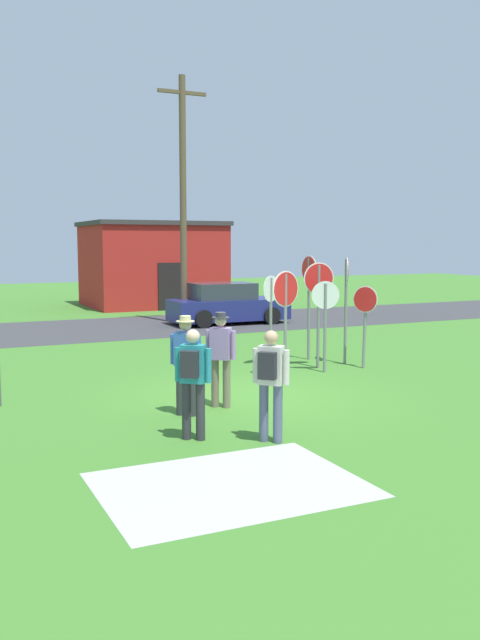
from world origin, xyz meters
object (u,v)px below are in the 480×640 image
Objects in this scene: stop_sign_far_back at (309,289)px; person_in_teal at (193,376)px; stop_sign_rear_left at (319,296)px; parked_car_on_street at (227,305)px; person_with_sunhat at (186,359)px; utility_pole at (183,197)px; stop_sign_low_front at (271,306)px; person_near_signs at (270,378)px; stop_sign_leaning_left at (325,312)px; person_holding_notes at (221,354)px; stop_sign_leaning_right at (365,313)px; stop_sign_tallest at (346,293)px; stop_sign_rear_right at (286,304)px.

stop_sign_far_back reaches higher than person_in_teal.
parked_car_on_street is at bearing 79.60° from stop_sign_rear_left.
stop_sign_rear_left is 5.37m from person_with_sunhat.
stop_sign_low_front is at bearing -96.97° from utility_pole.
stop_sign_leaning_left is at bearing 49.64° from person_near_signs.
stop_sign_far_back is at bearing 42.34° from person_holding_notes.
person_in_teal and person_near_signs have the same top height.
stop_sign_leaning_right is at bearing 42.33° from person_near_signs.
stop_sign_tallest is (0.88, 0.15, 0.04)m from stop_sign_rear_left.
utility_pole is 3.53× the size of stop_sign_rear_left.
person_in_teal is at bearing -141.38° from stop_sign_leaning_left.
stop_sign_leaning_right is 5.95m from person_with_sunhat.
stop_sign_leaning_left is 1.25× the size of person_near_signs.
person_holding_notes is (-2.77, -3.33, -0.48)m from stop_sign_low_front.
utility_pole is 13.79m from person_with_sunhat.
stop_sign_rear_left reaches higher than stop_sign_rear_right.
stop_sign_far_back reaches higher than person_holding_notes.
stop_sign_rear_right is 1.40× the size of person_near_signs.
person_with_sunhat is at bearing -146.94° from stop_sign_rear_left.
stop_sign_rear_right is 3.30m from person_holding_notes.
stop_sign_leaning_left is 1.47m from stop_sign_low_front.
stop_sign_low_front is 5.09m from person_with_sunhat.
stop_sign_leaning_right is 0.74× the size of stop_sign_tallest.
stop_sign_rear_right is at bearing -102.94° from stop_sign_low_front.
stop_sign_far_back reaches higher than stop_sign_rear_left.
stop_sign_rear_right is (-2.17, -0.04, 0.31)m from stop_sign_leaning_right.
stop_sign_leaning_right is at bearing 23.81° from person_with_sunhat.
stop_sign_leaning_right is at bearing -69.14° from stop_sign_far_back.
stop_sign_leaning_left is at bearing -108.36° from stop_sign_far_back.
stop_sign_tallest is 1.05m from stop_sign_far_back.
stop_sign_tallest is (-0.78, -8.88, 1.07)m from parked_car_on_street.
person_in_teal is (-3.98, -5.04, -0.48)m from stop_sign_low_front.
person_in_teal is (-6.54, -13.36, 0.29)m from parked_car_on_street.
stop_sign_low_front is 6.43m from person_in_teal.
stop_sign_leaning_left is at bearing 30.40° from person_holding_notes.
stop_sign_rear_left is at bearing -38.08° from stop_sign_low_front.
person_in_teal is at bearing -134.27° from stop_sign_rear_right.
person_near_signs is (0.58, -2.03, -0.00)m from person_with_sunhat.
stop_sign_rear_left reaches higher than person_in_teal.
stop_sign_low_front reaches higher than person_near_signs.
stop_sign_rear_left is at bearing 24.40° from stop_sign_rear_right.
utility_pole is 5.10× the size of person_with_sunhat.
stop_sign_low_front reaches higher than person_in_teal.
person_near_signs is at bearing -130.36° from stop_sign_leaning_left.
stop_sign_far_back reaches higher than stop_sign_tallest.
stop_sign_rear_right is (-1.19, -0.54, -0.10)m from stop_sign_rear_left.
utility_pole is at bearing 88.94° from stop_sign_rear_left.
parked_car_on_street is (1.48, -0.53, -3.93)m from utility_pole.
person_near_signs is at bearing -133.12° from stop_sign_tallest.
person_near_signs is (-4.26, -6.01, -0.82)m from stop_sign_far_back.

